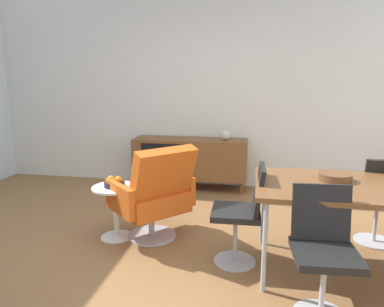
% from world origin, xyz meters
% --- Properties ---
extents(ground_plane, '(8.32, 8.32, 0.00)m').
position_xyz_m(ground_plane, '(0.00, 0.00, 0.00)').
color(ground_plane, olive).
extents(wall_back, '(6.80, 0.12, 2.80)m').
position_xyz_m(wall_back, '(0.00, 2.60, 1.40)').
color(wall_back, silver).
rests_on(wall_back, ground_plane).
extents(sideboard, '(1.60, 0.45, 0.72)m').
position_xyz_m(sideboard, '(-0.14, 2.30, 0.44)').
color(sideboard, brown).
rests_on(sideboard, ground_plane).
extents(vase_cobalt, '(0.13, 0.13, 0.13)m').
position_xyz_m(vase_cobalt, '(0.36, 2.30, 0.79)').
color(vase_cobalt, beige).
rests_on(vase_cobalt, sideboard).
extents(dining_table, '(1.60, 0.90, 0.74)m').
position_xyz_m(dining_table, '(1.57, 0.31, 0.70)').
color(dining_table, brown).
rests_on(dining_table, ground_plane).
extents(wooden_bowl_on_table, '(0.26, 0.26, 0.06)m').
position_xyz_m(wooden_bowl_on_table, '(1.40, 0.41, 0.77)').
color(wooden_bowl_on_table, brown).
rests_on(wooden_bowl_on_table, dining_table).
extents(dining_chair_front_left, '(0.43, 0.45, 0.86)m').
position_xyz_m(dining_chair_front_left, '(1.22, -0.25, 0.47)').
color(dining_chair_front_left, black).
rests_on(dining_chair_front_left, ground_plane).
extents(dining_chair_back_right, '(0.42, 0.44, 0.86)m').
position_xyz_m(dining_chair_back_right, '(1.92, 0.86, 0.47)').
color(dining_chair_back_right, black).
rests_on(dining_chair_back_right, ground_plane).
extents(dining_chair_near_window, '(0.44, 0.41, 0.86)m').
position_xyz_m(dining_chair_near_window, '(0.68, 0.31, 0.47)').
color(dining_chair_near_window, black).
rests_on(dining_chair_near_window, ground_plane).
extents(lounge_chair_red, '(0.91, 0.91, 0.95)m').
position_xyz_m(lounge_chair_red, '(-0.18, 0.62, 0.47)').
color(lounge_chair_red, '#D85919').
rests_on(lounge_chair_red, ground_plane).
extents(side_table_round, '(0.44, 0.44, 0.52)m').
position_xyz_m(side_table_round, '(-0.57, 0.59, 0.32)').
color(side_table_round, white).
rests_on(side_table_round, ground_plane).
extents(fruit_bowl, '(0.20, 0.20, 0.11)m').
position_xyz_m(fruit_bowl, '(-0.57, 0.59, 0.56)').
color(fruit_bowl, '#262628').
rests_on(fruit_bowl, side_table_round).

